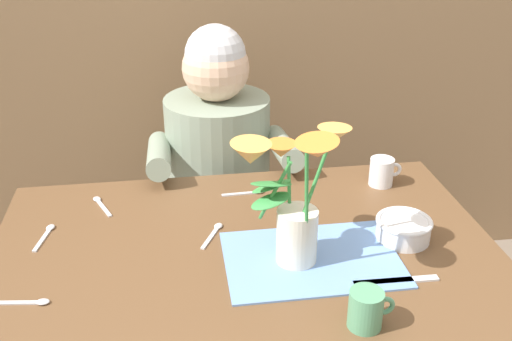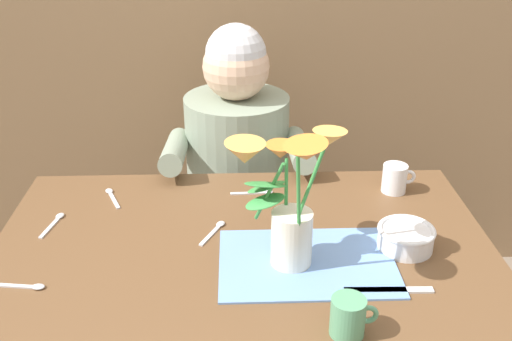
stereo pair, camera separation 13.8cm
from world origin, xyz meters
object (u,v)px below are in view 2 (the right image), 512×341
Objects in this scene: ceramic_mug at (395,178)px; flower_vase at (286,199)px; dinner_knife at (389,290)px; coffee_cup at (349,316)px; seated_person at (238,191)px; ceramic_bowl at (406,237)px.

flower_vase is at bearing -134.41° from ceramic_mug.
dinner_knife is at bearing -26.50° from flower_vase.
flower_vase is 3.71× the size of ceramic_mug.
dinner_knife is at bearing -105.02° from ceramic_mug.
seated_person is at bearing 102.62° from coffee_cup.
seated_person is 0.78m from flower_vase.
seated_person is 0.97m from coffee_cup.
coffee_cup is at bearing -129.89° from dinner_knife.
ceramic_bowl reaches higher than dinner_knife.
ceramic_mug reaches higher than ceramic_bowl.
dinner_knife is at bearing 48.69° from coffee_cup.
ceramic_mug is at bearing 68.07° from coffee_cup.
ceramic_bowl is at bearing -98.79° from ceramic_mug.
seated_person is at bearing 121.91° from ceramic_bowl.
ceramic_bowl is 0.18m from dinner_knife.
seated_person reaches higher than dinner_knife.
coffee_cup is at bearing -122.88° from ceramic_bowl.
flower_vase reaches higher than coffee_cup.
seated_person reaches higher than ceramic_mug.
ceramic_bowl is (0.29, 0.06, -0.14)m from flower_vase.
coffee_cup is at bearing -111.93° from ceramic_mug.
ceramic_mug and coffee_cup have the same top height.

